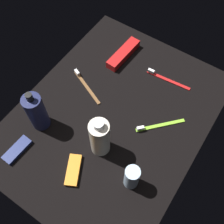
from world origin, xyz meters
TOP-DOWN VIEW (x-y plane):
  - ground_plane at (0.00, 0.00)cm, footprint 84.00×64.00cm
  - lotion_bottle at (-16.35, 19.31)cm, footprint 6.34×6.34cm
  - bodywash_bottle at (-12.24, -3.58)cm, footprint 6.45×6.45cm
  - deodorant_stick at (-16.66, -18.39)cm, footprint 4.61×4.61cm
  - toothbrush_red at (25.34, -8.33)cm, footprint 2.81×18.04cm
  - toothbrush_brown at (5.46, 16.07)cm, footprint 8.14×17.04cm
  - toothbrush_lime at (5.56, -15.70)cm, footprint 13.99×13.15cm
  - toothpaste_box_red at (25.92, 11.86)cm, footprint 17.82×5.38cm
  - snack_bar_orange at (-23.92, -0.96)cm, footprint 11.07×8.36cm
  - snack_bar_navy at (-28.97, 19.09)cm, footprint 10.59×4.51cm

SIDE VIEW (x-z plane):
  - ground_plane at x=0.00cm, z-range -1.20..0.00cm
  - toothbrush_red at x=25.34cm, z-range -0.44..1.66cm
  - toothbrush_brown at x=5.46cm, z-range -0.44..1.66cm
  - toothbrush_lime at x=5.56cm, z-range -0.44..1.66cm
  - snack_bar_orange at x=-23.92cm, z-range 0.00..1.50cm
  - snack_bar_navy at x=-28.97cm, z-range 0.00..1.50cm
  - toothpaste_box_red at x=25.92cm, z-range 0.00..3.20cm
  - deodorant_stick at x=-16.66cm, z-range 0.00..10.98cm
  - lotion_bottle at x=-16.35cm, z-range -1.21..17.33cm
  - bodywash_bottle at x=-12.24cm, z-range -0.80..17.39cm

